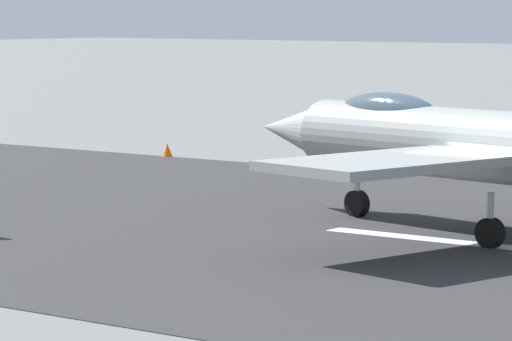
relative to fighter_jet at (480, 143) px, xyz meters
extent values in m
plane|color=slate|center=(-0.77, 1.66, -2.43)|extent=(400.00, 400.00, 0.00)
cube|color=#303031|center=(-0.77, 1.66, -2.42)|extent=(240.00, 26.00, 0.02)
cube|color=white|center=(-0.47, 1.66, -2.40)|extent=(8.00, 0.70, 0.00)
cylinder|color=gray|center=(0.04, -0.01, -0.07)|extent=(11.94, 4.28, 1.91)
cone|color=gray|center=(7.14, -1.49, -0.07)|extent=(3.00, 2.14, 1.62)
ellipsoid|color=#3F5160|center=(3.29, -0.69, 0.64)|extent=(3.75, 1.81, 1.10)
cube|color=gray|center=(-0.09, 4.26, -0.17)|extent=(4.64, 6.97, 0.24)
cylinder|color=silver|center=(4.48, -0.94, -1.73)|extent=(0.18, 0.18, 1.40)
cylinder|color=black|center=(4.48, -0.94, -2.05)|extent=(0.81, 0.45, 0.76)
cylinder|color=silver|center=(-1.40, 1.93, -1.73)|extent=(0.18, 0.18, 1.40)
cylinder|color=black|center=(-1.40, 1.93, -2.05)|extent=(0.81, 0.45, 0.76)
cone|color=orange|center=(7.15, -11.32, -2.15)|extent=(0.44, 0.44, 0.55)
cone|color=orange|center=(20.51, -11.32, -2.15)|extent=(0.44, 0.44, 0.55)
camera|label=1|loc=(-19.89, 35.81, 3.52)|focal=108.80mm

